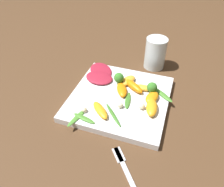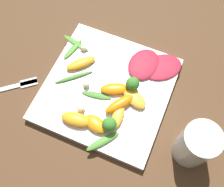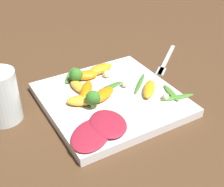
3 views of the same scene
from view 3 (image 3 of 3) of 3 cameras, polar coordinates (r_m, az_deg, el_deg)
name	(u,v)px [view 3 (image 3 of 3)]	position (r m, az deg, el deg)	size (l,w,h in m)	color
ground_plane	(111,103)	(0.71, -0.22, -1.71)	(2.40, 2.40, 0.00)	#4C331E
plate	(111,99)	(0.71, -0.22, -1.05)	(0.29, 0.29, 0.02)	white
drinking_glass	(1,97)	(0.68, -19.70, -0.53)	(0.08, 0.08, 0.11)	silver
fork	(165,62)	(0.89, 9.69, 5.68)	(0.13, 0.16, 0.01)	silver
radicchio_leaf_0	(91,135)	(0.59, -3.89, -7.55)	(0.12, 0.12, 0.01)	maroon
radicchio_leaf_1	(108,124)	(0.61, -0.76, -5.54)	(0.10, 0.09, 0.01)	maroon
orange_segment_0	(104,96)	(0.69, -1.49, -0.44)	(0.06, 0.08, 0.02)	orange
orange_segment_1	(86,91)	(0.70, -4.74, 0.49)	(0.08, 0.07, 0.02)	orange
orange_segment_2	(86,75)	(0.76, -4.75, 3.37)	(0.05, 0.06, 0.02)	orange
orange_segment_3	(81,100)	(0.68, -5.64, -1.26)	(0.06, 0.07, 0.02)	#FCAD33
orange_segment_4	(79,87)	(0.72, -6.14, 1.26)	(0.06, 0.03, 0.02)	#FCAD33
orange_segment_5	(101,69)	(0.79, -2.12, 4.52)	(0.04, 0.07, 0.02)	orange
orange_segment_6	(149,89)	(0.72, 6.81, 0.84)	(0.07, 0.07, 0.02)	orange
broccoli_floret_0	(93,98)	(0.65, -3.47, -0.91)	(0.03, 0.03, 0.04)	#7A9E51
broccoli_floret_1	(76,75)	(0.74, -6.59, 3.34)	(0.03, 0.03, 0.04)	#84AD5B
arugula_sprig_0	(71,75)	(0.78, -7.57, 3.36)	(0.07, 0.06, 0.01)	#47842D
arugula_sprig_1	(140,83)	(0.75, 5.09, 1.88)	(0.07, 0.08, 0.01)	#3D7528
arugula_sprig_2	(177,97)	(0.71, 11.84, -0.66)	(0.03, 0.08, 0.00)	#47842D
arugula_sprig_3	(171,93)	(0.72, 10.76, 0.14)	(0.07, 0.03, 0.01)	#47842D
arugula_sprig_4	(110,87)	(0.73, -0.41, 1.22)	(0.03, 0.07, 0.00)	#3D7528
macadamia_nut_0	(125,84)	(0.73, 2.33, 1.80)	(0.02, 0.02, 0.02)	beige
macadamia_nut_1	(166,97)	(0.70, 9.79, -0.56)	(0.02, 0.02, 0.02)	beige
macadamia_nut_2	(107,74)	(0.77, -0.94, 3.58)	(0.02, 0.02, 0.02)	beige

